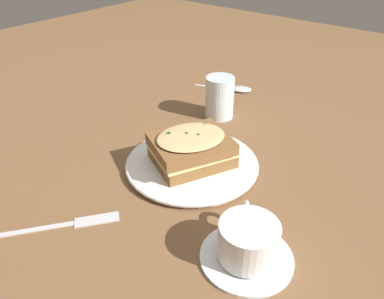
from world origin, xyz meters
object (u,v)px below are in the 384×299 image
Objects in this scene: water_glass at (220,97)px; teacup_with_saucer at (248,244)px; fork at (74,223)px; sandwich at (192,148)px; spoon at (238,89)px; dinner_plate at (192,164)px.

teacup_with_saucer is at bearing -49.41° from water_glass.
water_glass is 0.63× the size of fork.
sandwich is 0.39m from spoon.
water_glass is 0.62× the size of spoon.
dinner_plate reaches higher than fork.
sandwich is 0.22m from water_glass.
teacup_with_saucer is (0.20, -0.12, -0.02)m from sandwich.
spoon is (-0.13, 0.36, -0.00)m from dinner_plate.
sandwich is (0.00, -0.00, 0.04)m from dinner_plate.
sandwich is 0.23m from teacup_with_saucer.
sandwich is 1.34× the size of teacup_with_saucer.
dinner_plate is at bearing 22.32° from teacup_with_saucer.
dinner_plate reaches higher than spoon.
sandwich is at bearing -56.82° from dinner_plate.
fork is at bearing -101.82° from sandwich.
water_glass is (-0.08, 0.20, 0.04)m from dinner_plate.
dinner_plate is 1.42× the size of sandwich.
water_glass reaches higher than fork.
fork is at bearing -101.35° from dinner_plate.
spoon is at bearing 134.77° from fork.
teacup_with_saucer is at bearing 12.42° from spoon.
water_glass reaches higher than spoon.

